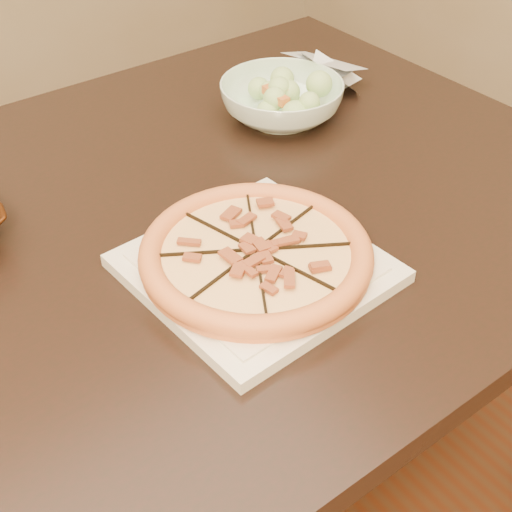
# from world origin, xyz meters

# --- Properties ---
(dining_table) EXTENTS (1.53, 1.00, 0.75)m
(dining_table) POSITION_xyz_m (0.05, 0.07, 0.66)
(dining_table) COLOR black
(dining_table) RESTS_ON floor
(plate) EXTENTS (0.31, 0.31, 0.02)m
(plate) POSITION_xyz_m (0.15, -0.11, 0.76)
(plate) COLOR beige
(plate) RESTS_ON dining_table
(pizza) EXTENTS (0.30, 0.30, 0.03)m
(pizza) POSITION_xyz_m (0.15, -0.11, 0.78)
(pizza) COLOR orange
(pizza) RESTS_ON plate
(salad_bowl) EXTENTS (0.23, 0.23, 0.07)m
(salad_bowl) POSITION_xyz_m (0.45, 0.21, 0.78)
(salad_bowl) COLOR silver
(salad_bowl) RESTS_ON dining_table
(salad) EXTENTS (0.12, 0.10, 0.04)m
(salad) POSITION_xyz_m (0.45, 0.21, 0.84)
(salad) COLOR #D3E694
(salad) RESTS_ON salad_bowl
(cling_film) EXTENTS (0.21, 0.19, 0.05)m
(cling_film) POSITION_xyz_m (0.60, 0.26, 0.78)
(cling_film) COLOR white
(cling_film) RESTS_ON dining_table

